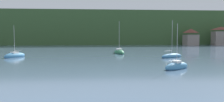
{
  "coord_description": "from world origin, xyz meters",
  "views": [
    {
      "loc": [
        -2.28,
        13.15,
        4.4
      ],
      "look_at": [
        0.0,
        41.41,
        2.38
      ],
      "focal_mm": 36.22,
      "sensor_mm": 36.0,
      "label": 1
    }
  ],
  "objects_px": {
    "shore_building_west": "(191,37)",
    "shore_building_westcentral": "(221,36)",
    "sailboat_far_0": "(172,56)",
    "sailboat_far_8": "(15,56)",
    "sailboat_mid_4": "(177,67)",
    "sailboat_far_9": "(119,52)"
  },
  "relations": [
    {
      "from": "shore_building_west",
      "to": "sailboat_mid_4",
      "type": "height_order",
      "value": "shore_building_west"
    },
    {
      "from": "sailboat_far_0",
      "to": "sailboat_mid_4",
      "type": "relative_size",
      "value": 1.21
    },
    {
      "from": "shore_building_west",
      "to": "shore_building_westcentral",
      "type": "relative_size",
      "value": 0.89
    },
    {
      "from": "sailboat_mid_4",
      "to": "sailboat_far_9",
      "type": "height_order",
      "value": "sailboat_far_9"
    },
    {
      "from": "sailboat_far_8",
      "to": "shore_building_westcentral",
      "type": "bearing_deg",
      "value": 153.79
    },
    {
      "from": "sailboat_mid_4",
      "to": "shore_building_west",
      "type": "bearing_deg",
      "value": 29.18
    },
    {
      "from": "sailboat_far_8",
      "to": "sailboat_far_9",
      "type": "xyz_separation_m",
      "value": [
        21.59,
        7.43,
        0.02
      ]
    },
    {
      "from": "sailboat_mid_4",
      "to": "sailboat_far_8",
      "type": "relative_size",
      "value": 0.94
    },
    {
      "from": "shore_building_west",
      "to": "sailboat_far_8",
      "type": "bearing_deg",
      "value": -140.26
    },
    {
      "from": "sailboat_far_0",
      "to": "sailboat_far_8",
      "type": "xyz_separation_m",
      "value": [
        -30.81,
        2.87,
        0.07
      ]
    },
    {
      "from": "shore_building_west",
      "to": "sailboat_far_9",
      "type": "xyz_separation_m",
      "value": [
        -35.04,
        -39.65,
        -3.1
      ]
    },
    {
      "from": "shore_building_westcentral",
      "to": "sailboat_far_8",
      "type": "xyz_separation_m",
      "value": [
        -69.55,
        -46.49,
        -3.53
      ]
    },
    {
      "from": "shore_building_west",
      "to": "shore_building_westcentral",
      "type": "bearing_deg",
      "value": -2.64
    },
    {
      "from": "shore_building_west",
      "to": "sailboat_far_8",
      "type": "relative_size",
      "value": 1.07
    },
    {
      "from": "sailboat_mid_4",
      "to": "sailboat_far_8",
      "type": "bearing_deg",
      "value": 110.72
    },
    {
      "from": "shore_building_west",
      "to": "shore_building_westcentral",
      "type": "distance_m",
      "value": 12.94
    },
    {
      "from": "shore_building_west",
      "to": "sailboat_mid_4",
      "type": "bearing_deg",
      "value": -115.16
    },
    {
      "from": "shore_building_west",
      "to": "shore_building_westcentral",
      "type": "xyz_separation_m",
      "value": [
        12.92,
        -0.59,
        0.41
      ]
    },
    {
      "from": "sailboat_far_0",
      "to": "sailboat_far_9",
      "type": "bearing_deg",
      "value": 101.85
    },
    {
      "from": "shore_building_westcentral",
      "to": "sailboat_far_8",
      "type": "bearing_deg",
      "value": -146.24
    },
    {
      "from": "sailboat_far_0",
      "to": "sailboat_far_8",
      "type": "distance_m",
      "value": 30.94
    },
    {
      "from": "sailboat_far_0",
      "to": "sailboat_far_9",
      "type": "relative_size",
      "value": 0.94
    }
  ]
}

